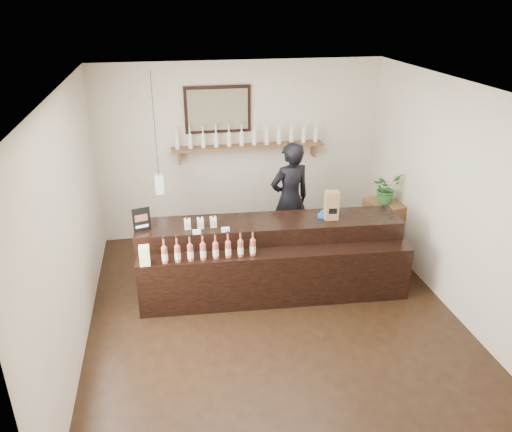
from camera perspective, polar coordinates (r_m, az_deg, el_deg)
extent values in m
plane|color=black|center=(6.43, 1.92, -11.06)|extent=(5.00, 5.00, 0.00)
plane|color=beige|center=(8.05, -1.77, 7.48)|extent=(4.50, 0.00, 4.50)
plane|color=beige|center=(3.68, 10.86, -15.11)|extent=(4.50, 0.00, 4.50)
plane|color=beige|center=(5.72, -20.47, -1.25)|extent=(0.00, 5.00, 5.00)
plane|color=beige|center=(6.58, 21.63, 1.85)|extent=(0.00, 5.00, 5.00)
plane|color=white|center=(5.33, 2.34, 14.35)|extent=(5.00, 5.00, 0.00)
cube|color=brown|center=(7.91, -0.91, 7.95)|extent=(2.40, 0.25, 0.04)
cube|color=brown|center=(7.88, -8.76, 6.68)|extent=(0.04, 0.20, 0.20)
cube|color=brown|center=(8.22, 6.56, 7.54)|extent=(0.04, 0.20, 0.20)
cube|color=black|center=(7.81, -4.40, 12.05)|extent=(1.02, 0.04, 0.72)
cube|color=#453B2C|center=(7.78, -4.38, 12.01)|extent=(0.92, 0.01, 0.62)
cube|color=white|center=(7.16, -10.97, 3.62)|extent=(0.12, 0.12, 0.28)
cylinder|color=black|center=(6.91, -11.53, 10.19)|extent=(0.01, 0.01, 1.41)
cylinder|color=#DDF3CB|center=(7.78, -9.02, 8.30)|extent=(0.07, 0.07, 0.20)
cone|color=#DDF3CB|center=(7.75, -9.08, 9.21)|extent=(0.07, 0.07, 0.05)
cylinder|color=#DDF3CB|center=(7.73, -9.11, 9.64)|extent=(0.02, 0.02, 0.07)
cylinder|color=yellow|center=(7.72, -9.13, 9.97)|extent=(0.03, 0.03, 0.02)
cylinder|color=white|center=(7.78, -9.01, 8.16)|extent=(0.07, 0.07, 0.09)
cylinder|color=#DDF3CB|center=(7.79, -7.53, 8.41)|extent=(0.07, 0.07, 0.20)
cone|color=#DDF3CB|center=(7.75, -7.58, 9.31)|extent=(0.07, 0.07, 0.05)
cylinder|color=#DDF3CB|center=(7.74, -7.61, 9.74)|extent=(0.02, 0.02, 0.07)
cylinder|color=yellow|center=(7.73, -7.63, 10.08)|extent=(0.03, 0.03, 0.02)
cylinder|color=white|center=(7.79, -7.52, 8.26)|extent=(0.07, 0.07, 0.09)
cylinder|color=#DDF3CB|center=(7.80, -6.05, 8.51)|extent=(0.07, 0.07, 0.20)
cone|color=#DDF3CB|center=(7.77, -6.09, 9.41)|extent=(0.07, 0.07, 0.05)
cylinder|color=#DDF3CB|center=(7.75, -6.11, 9.84)|extent=(0.02, 0.02, 0.07)
cylinder|color=yellow|center=(7.74, -6.13, 10.17)|extent=(0.03, 0.03, 0.02)
cylinder|color=white|center=(7.80, -6.04, 8.36)|extent=(0.07, 0.07, 0.09)
cylinder|color=#DDF3CB|center=(7.82, -4.57, 8.60)|extent=(0.07, 0.07, 0.20)
cone|color=#DDF3CB|center=(7.78, -4.61, 9.50)|extent=(0.07, 0.07, 0.05)
cylinder|color=#DDF3CB|center=(7.77, -4.62, 9.93)|extent=(0.02, 0.02, 0.07)
cylinder|color=yellow|center=(7.76, -4.63, 10.26)|extent=(0.03, 0.03, 0.02)
cylinder|color=white|center=(7.82, -4.57, 8.45)|extent=(0.07, 0.07, 0.09)
cylinder|color=#DDF3CB|center=(7.84, -3.11, 8.68)|extent=(0.07, 0.07, 0.20)
cone|color=#DDF3CB|center=(7.81, -3.13, 9.58)|extent=(0.07, 0.07, 0.05)
cylinder|color=#DDF3CB|center=(7.79, -3.14, 10.01)|extent=(0.02, 0.02, 0.07)
cylinder|color=yellow|center=(7.78, -3.14, 10.35)|extent=(0.03, 0.03, 0.02)
cylinder|color=white|center=(7.84, -3.10, 8.54)|extent=(0.07, 0.07, 0.09)
cylinder|color=#DDF3CB|center=(7.87, -1.65, 8.76)|extent=(0.07, 0.07, 0.20)
cone|color=#DDF3CB|center=(7.83, -1.66, 9.66)|extent=(0.07, 0.07, 0.05)
cylinder|color=#DDF3CB|center=(7.82, -1.66, 10.09)|extent=(0.02, 0.02, 0.07)
cylinder|color=yellow|center=(7.81, -1.67, 10.42)|extent=(0.03, 0.03, 0.02)
cylinder|color=white|center=(7.87, -1.64, 8.62)|extent=(0.07, 0.07, 0.09)
cylinder|color=#DDF3CB|center=(7.90, -0.20, 8.84)|extent=(0.07, 0.07, 0.20)
cone|color=#DDF3CB|center=(7.86, -0.20, 9.73)|extent=(0.07, 0.07, 0.05)
cylinder|color=#DDF3CB|center=(7.85, -0.20, 10.15)|extent=(0.02, 0.02, 0.07)
cylinder|color=yellow|center=(7.84, -0.20, 10.49)|extent=(0.03, 0.03, 0.02)
cylinder|color=white|center=(7.90, -0.19, 8.70)|extent=(0.07, 0.07, 0.09)
cylinder|color=#DDF3CB|center=(7.93, 1.24, 8.91)|extent=(0.07, 0.07, 0.20)
cone|color=#DDF3CB|center=(7.90, 1.25, 9.79)|extent=(0.07, 0.07, 0.05)
cylinder|color=#DDF3CB|center=(7.89, 1.26, 10.22)|extent=(0.02, 0.02, 0.07)
cylinder|color=yellow|center=(7.88, 1.26, 10.55)|extent=(0.03, 0.03, 0.02)
cylinder|color=white|center=(7.94, 1.24, 8.76)|extent=(0.07, 0.07, 0.09)
cylinder|color=#DDF3CB|center=(7.98, 2.67, 8.97)|extent=(0.07, 0.07, 0.20)
cone|color=#DDF3CB|center=(7.94, 2.68, 9.85)|extent=(0.07, 0.07, 0.05)
cylinder|color=#DDF3CB|center=(7.93, 2.69, 10.27)|extent=(0.02, 0.02, 0.07)
cylinder|color=yellow|center=(7.92, 2.70, 10.60)|extent=(0.03, 0.03, 0.02)
cylinder|color=white|center=(7.98, 2.66, 8.83)|extent=(0.07, 0.07, 0.09)
cylinder|color=#DDF3CB|center=(8.02, 4.08, 9.02)|extent=(0.07, 0.07, 0.20)
cone|color=#DDF3CB|center=(7.99, 4.10, 9.90)|extent=(0.07, 0.07, 0.05)
cylinder|color=#DDF3CB|center=(7.98, 4.12, 10.32)|extent=(0.02, 0.02, 0.07)
cylinder|color=yellow|center=(7.97, 4.13, 10.65)|extent=(0.03, 0.03, 0.02)
cylinder|color=white|center=(8.03, 4.07, 8.88)|extent=(0.07, 0.07, 0.09)
cylinder|color=#DDF3CB|center=(8.07, 5.47, 9.07)|extent=(0.07, 0.07, 0.20)
cone|color=#DDF3CB|center=(8.04, 5.50, 9.95)|extent=(0.07, 0.07, 0.05)
cylinder|color=#DDF3CB|center=(8.03, 5.52, 10.36)|extent=(0.02, 0.02, 0.07)
cylinder|color=yellow|center=(8.02, 5.53, 10.69)|extent=(0.03, 0.03, 0.02)
cylinder|color=white|center=(8.08, 5.46, 8.93)|extent=(0.07, 0.07, 0.09)
cylinder|color=#DDF3CB|center=(8.13, 6.84, 9.12)|extent=(0.07, 0.07, 0.20)
cone|color=#DDF3CB|center=(8.10, 6.89, 9.98)|extent=(0.07, 0.07, 0.05)
cylinder|color=#DDF3CB|center=(8.09, 6.91, 10.40)|extent=(0.02, 0.02, 0.07)
cylinder|color=yellow|center=(8.07, 6.92, 10.72)|extent=(0.03, 0.03, 0.02)
cylinder|color=white|center=(8.14, 6.84, 8.98)|extent=(0.07, 0.07, 0.09)
cube|color=black|center=(6.77, 1.51, -4.25)|extent=(3.51, 0.82, 0.97)
cube|color=black|center=(6.44, 2.35, -7.08)|extent=(3.49, 0.51, 0.74)
cube|color=white|center=(6.23, -6.79, -1.82)|extent=(0.10, 0.04, 0.05)
cube|color=white|center=(6.25, -3.52, -1.57)|extent=(0.10, 0.04, 0.05)
cube|color=#FAF699|center=(6.11, -12.57, -4.93)|extent=(0.12, 0.12, 0.12)
cube|color=#FAF699|center=(6.05, -12.67, -3.93)|extent=(0.12, 0.12, 0.12)
cube|color=#DDF3CB|center=(6.36, -7.84, -0.90)|extent=(0.08, 0.08, 0.13)
cube|color=#CC9FAD|center=(6.32, -7.82, -1.07)|extent=(0.07, 0.00, 0.06)
cylinder|color=black|center=(6.33, -7.88, -0.23)|extent=(0.02, 0.02, 0.03)
cube|color=#DDF3CB|center=(6.37, -6.37, -0.78)|extent=(0.08, 0.08, 0.13)
cube|color=#CC9FAD|center=(6.33, -6.34, -0.96)|extent=(0.07, 0.00, 0.06)
cylinder|color=black|center=(6.33, -6.41, -0.12)|extent=(0.02, 0.02, 0.03)
cube|color=#DDF3CB|center=(6.38, -4.91, -0.67)|extent=(0.08, 0.08, 0.13)
cube|color=#CC9FAD|center=(6.34, -4.87, -0.84)|extent=(0.07, 0.00, 0.06)
cylinder|color=black|center=(6.35, -4.94, -0.01)|extent=(0.02, 0.02, 0.03)
cylinder|color=#A44C37|center=(6.08, -10.40, -4.42)|extent=(0.07, 0.07, 0.20)
cone|color=#A44C37|center=(6.02, -10.49, -3.36)|extent=(0.07, 0.07, 0.05)
cylinder|color=#A44C37|center=(6.00, -10.53, -2.85)|extent=(0.02, 0.02, 0.07)
cylinder|color=black|center=(5.98, -10.56, -2.45)|extent=(0.03, 0.03, 0.02)
cylinder|color=white|center=(6.09, -10.38, -4.59)|extent=(0.07, 0.07, 0.09)
cylinder|color=#A44C37|center=(6.08, -8.95, -4.31)|extent=(0.07, 0.07, 0.20)
cone|color=#A44C37|center=(6.02, -9.03, -3.25)|extent=(0.07, 0.07, 0.05)
cylinder|color=#A44C37|center=(6.00, -9.06, -2.74)|extent=(0.02, 0.02, 0.07)
cylinder|color=black|center=(5.97, -9.09, -2.34)|extent=(0.03, 0.03, 0.02)
cylinder|color=white|center=(6.09, -8.94, -4.48)|extent=(0.07, 0.07, 0.09)
cylinder|color=#A44C37|center=(6.08, -7.51, -4.20)|extent=(0.07, 0.07, 0.20)
cone|color=#A44C37|center=(6.03, -7.57, -3.14)|extent=(0.07, 0.07, 0.05)
cylinder|color=#A44C37|center=(6.00, -7.60, -2.63)|extent=(0.02, 0.02, 0.07)
cylinder|color=black|center=(5.98, -7.63, -2.23)|extent=(0.03, 0.03, 0.02)
cylinder|color=white|center=(6.09, -7.50, -4.37)|extent=(0.07, 0.07, 0.09)
cylinder|color=#A44C37|center=(6.09, -6.07, -4.09)|extent=(0.07, 0.07, 0.20)
cone|color=#A44C37|center=(6.03, -6.12, -3.03)|extent=(0.07, 0.07, 0.05)
cylinder|color=#A44C37|center=(6.01, -6.14, -2.52)|extent=(0.02, 0.02, 0.07)
cylinder|color=black|center=(5.98, -6.16, -2.11)|extent=(0.03, 0.03, 0.02)
cylinder|color=white|center=(6.10, -6.06, -4.26)|extent=(0.07, 0.07, 0.09)
cylinder|color=#A44C37|center=(6.10, -4.63, -3.97)|extent=(0.07, 0.07, 0.20)
cone|color=#A44C37|center=(6.04, -4.67, -2.91)|extent=(0.07, 0.07, 0.05)
cylinder|color=#A44C37|center=(6.02, -4.69, -2.40)|extent=(0.02, 0.02, 0.07)
cylinder|color=black|center=(6.00, -4.70, -2.00)|extent=(0.03, 0.03, 0.02)
cylinder|color=white|center=(6.11, -4.62, -4.14)|extent=(0.07, 0.07, 0.09)
cylinder|color=#A44C37|center=(6.12, -3.20, -3.86)|extent=(0.07, 0.07, 0.20)
cone|color=#A44C37|center=(6.06, -3.23, -2.80)|extent=(0.07, 0.07, 0.05)
cylinder|color=#A44C37|center=(6.03, -3.24, -2.29)|extent=(0.02, 0.02, 0.07)
cylinder|color=black|center=(6.01, -3.25, -1.89)|extent=(0.03, 0.03, 0.02)
cylinder|color=white|center=(6.13, -3.20, -4.02)|extent=(0.07, 0.07, 0.09)
cylinder|color=#A44C37|center=(6.13, -1.78, -3.74)|extent=(0.07, 0.07, 0.20)
cone|color=#A44C37|center=(6.08, -1.79, -2.68)|extent=(0.07, 0.07, 0.05)
cylinder|color=#A44C37|center=(6.05, -1.80, -2.17)|extent=(0.02, 0.02, 0.07)
cylinder|color=black|center=(6.03, -1.81, -1.77)|extent=(0.03, 0.03, 0.02)
cylinder|color=white|center=(6.14, -1.78, -3.91)|extent=(0.07, 0.07, 0.09)
cylinder|color=#A44C37|center=(6.16, -0.37, -3.62)|extent=(0.07, 0.07, 0.20)
cone|color=#A44C37|center=(6.10, -0.37, -2.56)|extent=(0.07, 0.07, 0.05)
cylinder|color=#A44C37|center=(6.07, -0.37, -2.05)|extent=(0.02, 0.02, 0.07)
cylinder|color=black|center=(6.05, -0.37, -1.66)|extent=(0.03, 0.03, 0.02)
cylinder|color=white|center=(6.17, -0.36, -3.78)|extent=(0.07, 0.07, 0.09)
cube|color=black|center=(6.37, -12.95, -0.40)|extent=(0.22, 0.08, 0.31)
cube|color=brown|center=(6.35, -12.98, -0.22)|extent=(0.15, 0.05, 0.09)
cube|color=white|center=(6.40, -12.88, -1.16)|extent=(0.15, 0.05, 0.04)
cube|color=olive|center=(6.60, 8.63, 1.22)|extent=(0.19, 0.15, 0.39)
cube|color=black|center=(6.56, 8.79, 0.54)|extent=(0.11, 0.01, 0.08)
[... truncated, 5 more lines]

